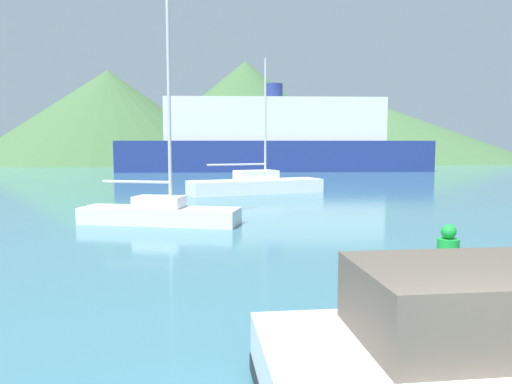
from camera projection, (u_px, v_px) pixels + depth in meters
sailboat_inner at (256, 185)px, 28.58m from camera, size 8.04×3.77×7.64m
sailboat_middle at (160, 211)px, 17.57m from camera, size 5.78×3.30×9.87m
ferry_distant at (274, 139)px, 53.06m from camera, size 32.79×11.16×9.14m
buoy_marker at (448, 238)px, 13.45m from camera, size 0.58×0.58×0.67m
hill_central at (109, 116)px, 80.28m from camera, size 42.53×42.53×14.58m
hill_east at (245, 111)px, 89.29m from camera, size 43.01×43.01×17.49m
hill_far_east at (380, 133)px, 90.50m from camera, size 50.94×50.94×9.69m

